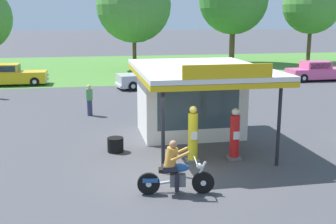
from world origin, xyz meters
TOP-DOWN VIEW (x-y plane):
  - ground_plane at (0.00, 0.00)m, footprint 300.00×300.00m
  - grass_verge_strip at (0.00, 30.00)m, footprint 120.00×24.00m
  - service_station_kiosk at (1.77, 4.09)m, footprint 4.81×6.65m
  - gas_pump_nearside at (1.01, 0.90)m, footprint 0.44×0.44m
  - gas_pump_offside at (2.52, 0.90)m, footprint 0.44×0.44m
  - motorcycle_with_rider at (-0.16, -1.65)m, footprint 2.18×0.70m
  - parked_car_back_row_centre_right at (-7.89, 19.82)m, footprint 4.99×1.96m
  - parked_car_back_row_centre_left at (2.06, 16.73)m, footprint 5.30×2.56m
  - parked_car_back_row_right at (15.38, 17.78)m, footprint 4.94×1.91m
  - bystander_chatting_near_pumps at (3.53, 12.16)m, footprint 0.36×0.36m
  - bystander_strolling_foreground at (-2.41, 8.74)m, footprint 0.34×0.34m
  - tree_oak_far_left at (12.95, 30.99)m, footprint 7.27×7.27m
  - tree_oak_right at (21.41, 30.14)m, footprint 6.17×6.17m
  - tree_oak_far_right at (2.23, 27.52)m, footprint 6.92×6.92m
  - spare_tire_stack at (-1.54, 2.53)m, footprint 0.60×0.60m

SIDE VIEW (x-z plane):
  - ground_plane at x=0.00m, z-range 0.00..0.00m
  - grass_verge_strip at x=0.00m, z-range 0.00..0.01m
  - spare_tire_stack at x=-1.54m, z-range 0.00..0.54m
  - motorcycle_with_rider at x=-0.16m, z-range -0.14..1.44m
  - parked_car_back_row_right at x=15.38m, z-range -0.07..1.45m
  - parked_car_back_row_centre_right at x=-7.89m, z-range -0.08..1.48m
  - parked_car_back_row_centre_left at x=2.06m, z-range -0.07..1.49m
  - bystander_strolling_foreground at x=-2.41m, z-range 0.04..1.63m
  - gas_pump_offside at x=2.52m, z-range -0.08..1.77m
  - bystander_chatting_near_pumps at x=3.53m, z-range 0.06..1.72m
  - gas_pump_nearside at x=1.01m, z-range -0.08..1.90m
  - service_station_kiosk at x=1.77m, z-range 0.03..3.55m
  - tree_oak_far_right at x=2.23m, z-range 1.10..10.54m
  - tree_oak_right at x=21.41m, z-range 1.43..10.70m
  - tree_oak_far_left at x=12.95m, z-range 1.42..11.78m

